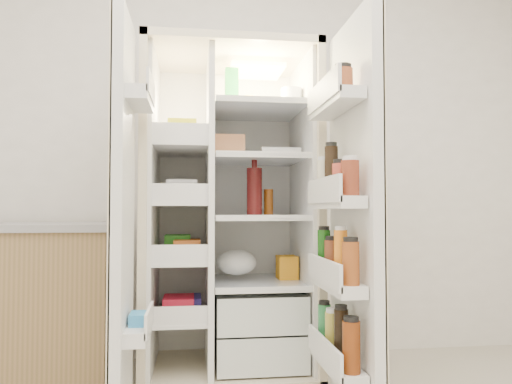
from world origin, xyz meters
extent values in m
cube|color=white|center=(0.00, 2.00, 1.35)|extent=(4.00, 0.02, 2.70)
cube|color=beige|center=(0.00, 1.93, 0.90)|extent=(0.92, 0.04, 1.80)
cube|color=beige|center=(-0.44, 1.60, 0.90)|extent=(0.04, 0.70, 1.80)
cube|color=beige|center=(0.44, 1.60, 0.90)|extent=(0.04, 0.70, 1.80)
cube|color=beige|center=(0.00, 1.60, 1.78)|extent=(0.92, 0.70, 0.04)
cube|color=beige|center=(0.00, 1.60, 0.04)|extent=(0.92, 0.70, 0.08)
cube|color=white|center=(0.00, 1.90, 0.92)|extent=(0.84, 0.02, 1.68)
cube|color=white|center=(-0.41, 1.60, 0.92)|extent=(0.02, 0.62, 1.68)
cube|color=white|center=(0.41, 1.60, 0.92)|extent=(0.02, 0.62, 1.68)
cube|color=white|center=(-0.11, 1.60, 0.92)|extent=(0.03, 0.62, 1.68)
cube|color=silver|center=(0.15, 1.58, 0.18)|extent=(0.47, 0.52, 0.19)
cube|color=silver|center=(0.15, 1.58, 0.39)|extent=(0.47, 0.52, 0.19)
cube|color=#FFD18C|center=(0.15, 1.65, 1.72)|extent=(0.30, 0.30, 0.02)
cube|color=white|center=(-0.27, 1.60, 0.35)|extent=(0.28, 0.58, 0.02)
cube|color=white|center=(-0.27, 1.60, 0.65)|extent=(0.28, 0.58, 0.02)
cube|color=white|center=(-0.27, 1.60, 0.95)|extent=(0.28, 0.58, 0.02)
cube|color=white|center=(-0.27, 1.60, 1.25)|extent=(0.28, 0.58, 0.02)
cube|color=white|center=(0.15, 1.60, 0.52)|extent=(0.49, 0.58, 0.01)
cube|color=white|center=(0.15, 1.60, 0.88)|extent=(0.49, 0.58, 0.01)
cube|color=white|center=(0.15, 1.60, 1.20)|extent=(0.49, 0.58, 0.02)
cube|color=white|center=(0.15, 1.60, 1.48)|extent=(0.49, 0.58, 0.02)
cube|color=red|center=(-0.27, 1.60, 0.41)|extent=(0.16, 0.20, 0.10)
cube|color=#2F8C26|center=(-0.27, 1.60, 0.72)|extent=(0.14, 0.18, 0.12)
cube|color=white|center=(-0.27, 1.60, 0.99)|extent=(0.20, 0.22, 0.07)
cube|color=yellow|center=(-0.27, 1.60, 1.33)|extent=(0.15, 0.16, 0.14)
cube|color=#372F8F|center=(-0.27, 1.60, 0.40)|extent=(0.18, 0.20, 0.09)
cube|color=orange|center=(-0.27, 1.60, 0.71)|extent=(0.14, 0.18, 0.10)
cube|color=white|center=(-0.27, 1.60, 1.02)|extent=(0.16, 0.16, 0.12)
sphere|color=orange|center=(0.03, 1.50, 0.12)|extent=(0.07, 0.07, 0.07)
sphere|color=orange|center=(0.12, 1.54, 0.12)|extent=(0.07, 0.07, 0.07)
sphere|color=orange|center=(0.22, 1.50, 0.12)|extent=(0.07, 0.07, 0.07)
sphere|color=orange|center=(0.08, 1.64, 0.12)|extent=(0.07, 0.07, 0.07)
ellipsoid|color=#3F7226|center=(0.15, 1.60, 0.40)|extent=(0.26, 0.24, 0.11)
cylinder|color=#480F0F|center=(0.13, 1.53, 1.02)|extent=(0.08, 0.08, 0.26)
cylinder|color=#69300B|center=(0.21, 1.57, 0.96)|extent=(0.05, 0.05, 0.15)
cube|color=green|center=(0.00, 1.56, 1.59)|extent=(0.07, 0.07, 0.21)
cylinder|color=white|center=(0.34, 1.54, 1.54)|extent=(0.12, 0.12, 0.11)
cylinder|color=olive|center=(0.11, 1.63, 1.53)|extent=(0.06, 0.06, 0.08)
cube|color=white|center=(0.28, 1.55, 1.23)|extent=(0.22, 0.09, 0.05)
cube|color=#C07B4D|center=(-0.03, 1.56, 1.27)|extent=(0.20, 0.11, 0.12)
ellipsoid|color=silver|center=(0.04, 1.62, 0.60)|extent=(0.22, 0.20, 0.14)
cube|color=#FFA11A|center=(0.33, 1.65, 0.59)|extent=(0.11, 0.13, 0.13)
cube|color=white|center=(-0.50, 1.05, 0.90)|extent=(0.05, 0.40, 1.72)
cube|color=beige|center=(-0.53, 1.05, 0.90)|extent=(0.01, 0.40, 1.72)
cube|color=white|center=(-0.43, 1.05, 0.40)|extent=(0.09, 0.32, 0.06)
cube|color=white|center=(-0.43, 1.05, 1.40)|extent=(0.09, 0.32, 0.06)
cube|color=#338CCC|center=(-0.43, 1.05, 0.43)|extent=(0.07, 0.12, 0.10)
cube|color=white|center=(0.50, 0.96, 0.90)|extent=(0.05, 0.58, 1.72)
cube|color=beige|center=(0.52, 0.96, 0.90)|extent=(0.01, 0.58, 1.72)
cube|color=white|center=(0.41, 0.96, 0.26)|extent=(0.11, 0.50, 0.05)
cube|color=white|center=(0.41, 0.96, 0.60)|extent=(0.11, 0.50, 0.05)
cube|color=white|center=(0.41, 0.96, 0.95)|extent=(0.11, 0.50, 0.05)
cube|color=white|center=(0.41, 0.96, 1.38)|extent=(0.11, 0.50, 0.05)
cylinder|color=#6C2B0C|center=(0.41, 0.76, 0.39)|extent=(0.07, 0.07, 0.20)
cylinder|color=black|center=(0.41, 0.89, 0.40)|extent=(0.06, 0.06, 0.22)
cylinder|color=#ADA039|center=(0.41, 1.02, 0.38)|extent=(0.06, 0.06, 0.18)
cylinder|color=#2B8345|center=(0.41, 1.15, 0.38)|extent=(0.06, 0.06, 0.19)
cylinder|color=brown|center=(0.41, 0.76, 0.71)|extent=(0.07, 0.07, 0.17)
cylinder|color=orange|center=(0.41, 0.89, 0.73)|extent=(0.06, 0.06, 0.21)
cylinder|color=brown|center=(0.41, 1.02, 0.70)|extent=(0.07, 0.07, 0.16)
cylinder|color=#175212|center=(0.41, 1.15, 0.72)|extent=(0.06, 0.06, 0.20)
cylinder|color=maroon|center=(0.41, 0.76, 1.04)|extent=(0.07, 0.07, 0.14)
cylinder|color=#B7412F|center=(0.41, 0.89, 1.04)|extent=(0.07, 0.07, 0.14)
cylinder|color=black|center=(0.41, 1.02, 1.09)|extent=(0.06, 0.06, 0.23)
cylinder|color=beige|center=(0.41, 1.15, 1.06)|extent=(0.06, 0.06, 0.18)
cylinder|color=brown|center=(0.41, 0.84, 1.45)|extent=(0.08, 0.08, 0.10)
cube|color=olive|center=(-1.19, 1.65, 0.41)|extent=(1.13, 0.58, 0.81)
cube|color=#95959A|center=(-1.19, 1.65, 0.83)|extent=(1.17, 0.62, 0.04)
camera|label=1|loc=(-0.21, -1.08, 0.92)|focal=34.00mm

